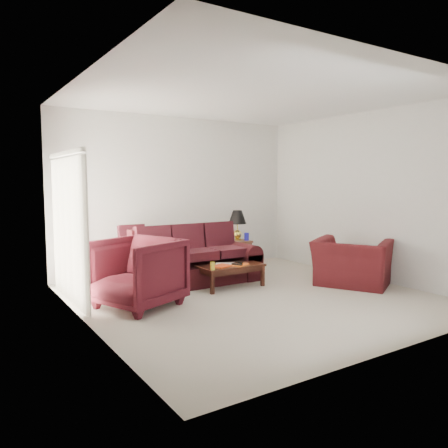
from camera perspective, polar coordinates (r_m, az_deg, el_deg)
name	(u,v)px	position (r m, az deg, el deg)	size (l,w,h in m)	color
floor	(254,297)	(6.77, 3.95, -9.49)	(5.00, 5.00, 0.00)	#B8AE9D
blinds	(67,228)	(6.74, -19.77, -0.53)	(0.10, 2.00, 2.16)	silver
sofa	(193,256)	(7.54, -4.07, -4.21)	(2.33, 1.01, 0.95)	black
throw_pillow	(132,238)	(7.89, -11.93, -1.79)	(0.47, 0.13, 0.47)	black
end_table	(237,253)	(9.07, 1.65, -3.84)	(0.49, 0.49, 0.54)	#57321E
table_lamp	(237,225)	(9.06, 1.77, -0.16)	(0.37, 0.37, 0.62)	gold
clock	(232,239)	(8.77, 1.00, -1.98)	(0.12, 0.04, 0.12)	#B6B6BA
blue_canister	(247,237)	(9.04, 2.97, -1.66)	(0.10, 0.10, 0.16)	#1F1CB8
picture_frame	(226,236)	(9.09, 0.29, -1.57)	(0.14, 0.02, 0.17)	silver
floor_lamp	(72,244)	(7.71, -19.27, -2.48)	(0.23, 0.23, 1.43)	silver
armchair_left	(137,273)	(6.24, -11.30, -6.27)	(1.04, 1.07, 0.98)	#420F17
armchair_right	(352,262)	(7.71, 16.40, -4.85)	(1.20, 1.05, 0.78)	#400E12
coffee_table	(231,276)	(7.31, 0.88, -6.80)	(1.08, 0.54, 0.38)	black
magazine_red	(221,266)	(7.12, -0.33, -5.51)	(0.31, 0.23, 0.02)	#CE3F14
magazine_white	(225,264)	(7.28, 0.09, -5.26)	(0.30, 0.22, 0.02)	silver
magazine_orange	(239,265)	(7.23, 1.98, -5.34)	(0.29, 0.22, 0.02)	orange
remote_a	(237,264)	(7.16, 1.72, -5.28)	(0.05, 0.18, 0.02)	black
remote_b	(239,262)	(7.33, 1.98, -5.04)	(0.05, 0.16, 0.02)	black
yellow_glass	(213,266)	(6.86, -1.51, -5.47)	(0.08, 0.08, 0.13)	gold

